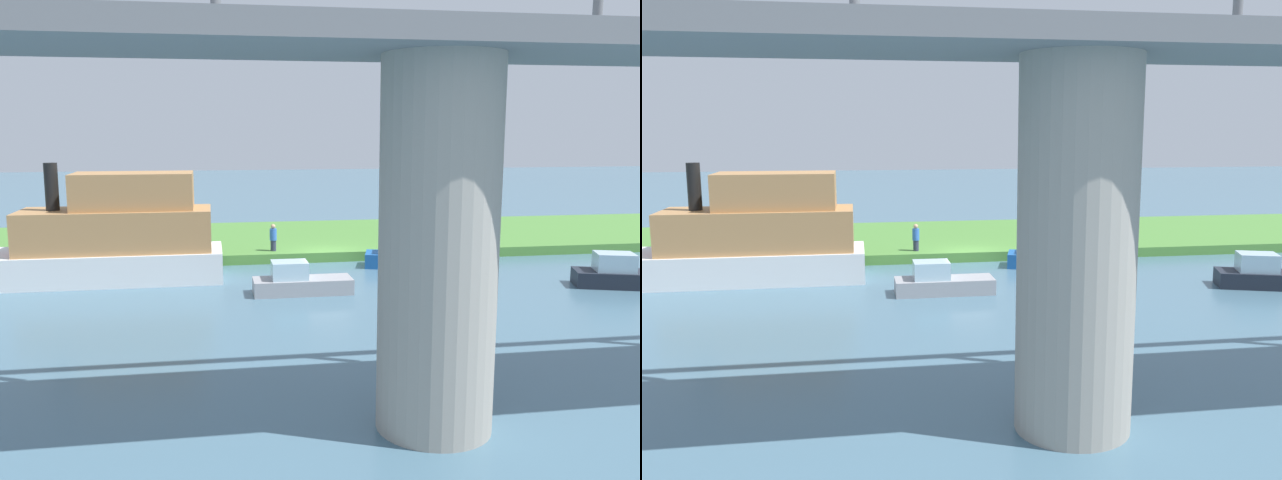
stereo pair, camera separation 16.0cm
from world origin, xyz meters
The scene contains 11 objects.
ground_plane centered at (0.00, 0.00, 0.00)m, with size 160.00×160.00×0.00m, color #476B7F.
grassy_bank centered at (0.00, -6.00, 0.25)m, with size 80.00×12.00×0.50m, color #4C8438.
bridge_pylon centered at (0.95, 19.10, 4.10)m, with size 2.59×2.59×8.21m, color #9E998E.
bridge_span centered at (0.95, 19.08, 8.70)m, with size 64.80×4.30×3.25m.
person_on_bank centered at (2.65, -0.98, 1.20)m, with size 0.49×0.49×1.39m.
mooring_post centered at (8.62, -0.47, 0.99)m, with size 0.20×0.20×0.97m, color brown.
houseboat_blue centered at (10.11, 2.51, 1.95)m, with size 10.28×3.43×5.25m.
pontoon_yellow centered at (-3.72, 1.78, 0.53)m, with size 4.75×2.79×1.49m.
skiff_small centered at (-11.61, 7.34, 0.52)m, with size 4.65×2.88×1.46m.
riverboat_paddlewheel centered at (2.26, 6.21, 0.48)m, with size 4.06×1.46×1.35m.
marker_buoy centered at (-1.49, 15.08, 0.25)m, with size 0.50×0.50×0.50m, color orange.
Camera 1 is at (5.81, 32.73, 6.65)m, focal length 37.47 mm.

